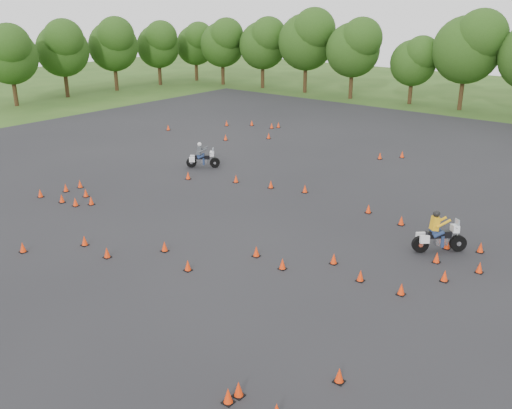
% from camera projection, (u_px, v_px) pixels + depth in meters
% --- Properties ---
extents(ground, '(140.00, 140.00, 0.00)m').
position_uv_depth(ground, '(198.00, 255.00, 24.63)').
color(ground, '#2D5119').
rests_on(ground, ground).
extents(asphalt_pad, '(62.00, 62.00, 0.00)m').
position_uv_depth(asphalt_pad, '(280.00, 216.00, 29.03)').
color(asphalt_pad, black).
rests_on(asphalt_pad, ground).
extents(treeline, '(86.99, 32.30, 10.80)m').
position_uv_depth(treeline, '(512.00, 72.00, 47.52)').
color(treeline, '#234313').
rests_on(treeline, ground).
extents(traffic_cones, '(36.15, 33.28, 0.45)m').
position_uv_depth(traffic_cones, '(272.00, 212.00, 28.88)').
color(traffic_cones, '#FF380A').
rests_on(traffic_cones, asphalt_pad).
extents(rider_grey, '(2.16, 1.85, 1.69)m').
position_uv_depth(rider_grey, '(203.00, 155.00, 37.08)').
color(rider_grey, '#42464A').
rests_on(rider_grey, ground).
extents(rider_yellow, '(2.28, 2.18, 1.86)m').
position_uv_depth(rider_yellow, '(441.00, 232.00, 24.64)').
color(rider_yellow, gold).
rests_on(rider_yellow, ground).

